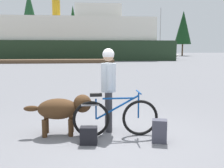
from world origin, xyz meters
TOP-DOWN VIEW (x-y plane):
  - ground_plane at (0.00, 0.00)m, footprint 160.00×160.00m
  - bicycle at (-0.02, 0.15)m, footprint 1.76×0.44m
  - person_cyclist at (-0.12, 0.55)m, footprint 0.32×0.53m
  - dog at (-1.09, 0.39)m, footprint 1.39×0.51m
  - backpack at (0.79, -0.27)m, footprint 0.33×0.27m
  - handbag_pannier at (-0.57, -0.23)m, footprint 0.34×0.22m
  - dock_pier at (-5.38, 26.34)m, footprint 16.48×2.97m
  - ferry_boat at (-1.18, 32.86)m, footprint 26.53×7.16m
  - sailboat_moored at (12.13, 37.76)m, footprint 6.94×1.94m
  - pine_tree_far_left at (-11.26, 48.15)m, footprint 4.18×4.18m
  - pine_tree_center at (0.32, 51.30)m, footprint 3.51×3.51m
  - pine_tree_far_right at (20.77, 49.67)m, footprint 3.60×3.60m
  - pine_tree_mid_back at (-3.14, 56.06)m, footprint 2.94×2.94m

SIDE VIEW (x-z plane):
  - ground_plane at x=0.00m, z-range 0.00..0.00m
  - handbag_pannier at x=-0.57m, z-range 0.00..0.34m
  - dock_pier at x=-5.38m, z-range 0.00..0.40m
  - backpack at x=0.79m, z-range 0.00..0.45m
  - bicycle at x=-0.02m, z-range -0.06..0.87m
  - sailboat_moored at x=12.13m, z-range -3.68..4.68m
  - dog at x=-1.09m, z-range 0.13..0.98m
  - person_cyclist at x=-0.12m, z-range 0.20..1.99m
  - ferry_boat at x=-1.18m, z-range -1.27..7.08m
  - pine_tree_far_right at x=20.77m, z-range 1.25..10.90m
  - pine_tree_center at x=0.32m, z-range 1.60..11.97m
  - pine_tree_mid_back at x=-3.14m, z-range 1.40..12.75m
  - pine_tree_far_left at x=-11.26m, z-range 1.60..14.31m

